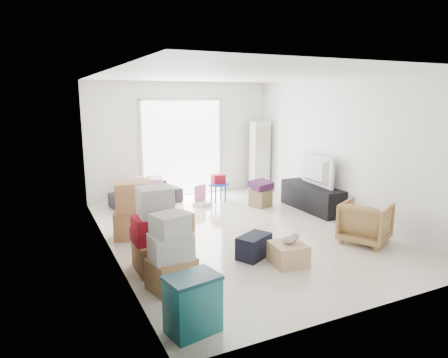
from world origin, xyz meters
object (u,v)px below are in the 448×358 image
ac_tower (260,156)px  storage_bins (193,304)px  tv_console (312,198)px  sofa (146,191)px  kids_table (218,182)px  wood_crate (288,254)px  ottoman (261,198)px  television (313,182)px  armchair (365,220)px

ac_tower → storage_bins: ac_tower is taller
tv_console → sofa: 3.61m
kids_table → wood_crate: 3.72m
sofa → ottoman: bearing=-40.3°
tv_console → television: bearing=0.0°
kids_table → storage_bins: bearing=-117.7°
armchair → kids_table: (-1.05, 3.46, 0.07)m
ottoman → wood_crate: ottoman is taller
television → storage_bins: size_ratio=1.81×
tv_console → ottoman: size_ratio=4.26×
tv_console → television: television is taller
television → wood_crate: size_ratio=2.36×
sofa → armchair: 4.68m
tv_console → wood_crate: (-2.06, -2.13, -0.11)m
television → tv_console: bearing=0.0°
television → ottoman: (-0.84, 0.70, -0.42)m
television → armchair: armchair is taller
kids_table → sofa: bearing=165.4°
armchair → wood_crate: 1.67m
kids_table → wood_crate: (-0.59, -3.66, -0.29)m
sofa → wood_crate: sofa is taller
armchair → ottoman: bearing=-18.7°
tv_console → wood_crate: bearing=-134.1°
storage_bins → sofa: bearing=80.3°
television → armchair: bearing=173.2°
television → ottoman: size_ratio=2.91×
television → sofa: television is taller
kids_table → ottoman: bearing=-52.7°
armchair → storage_bins: bearing=80.9°
tv_console → wood_crate: tv_console is taller
ac_tower → sofa: 3.05m
tv_console → ottoman: bearing=140.1°
sofa → armchair: bearing=-66.8°
television → wood_crate: (-2.06, -2.13, -0.45)m
armchair → storage_bins: 3.67m
tv_console → sofa: bearing=147.5°
tv_console → sofa: (-3.04, 1.94, 0.03)m
sofa → ottoman: sofa is taller
armchair → storage_bins: size_ratio=1.22×
sofa → ottoman: (2.20, -1.24, -0.11)m
armchair → kids_table: bearing=-10.8°
wood_crate → ac_tower: bearing=64.5°
storage_bins → armchair: bearing=18.6°
television → wood_crate: 3.00m
sofa → kids_table: 1.63m
television → wood_crate: bearing=141.4°
ac_tower → wood_crate: ac_tower is taller
ac_tower → ottoman: (-0.79, -1.39, -0.69)m
ottoman → ac_tower: bearing=60.5°
kids_table → wood_crate: bearing=-99.2°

